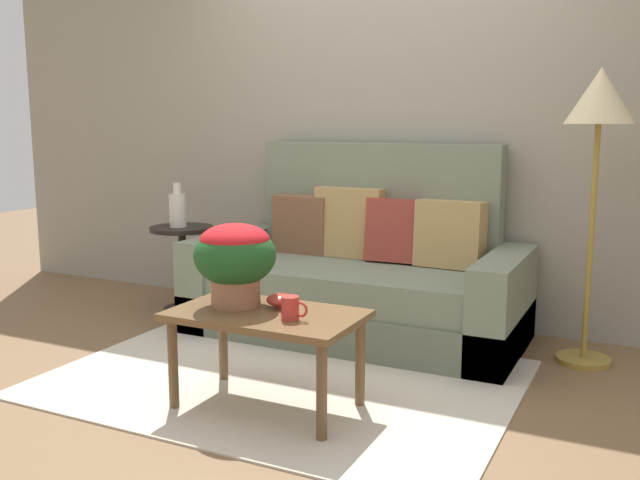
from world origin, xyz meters
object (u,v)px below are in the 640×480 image
at_px(couch, 361,278).
at_px(snack_bowl, 280,300).
at_px(side_table, 182,253).
at_px(coffee_table, 266,325).
at_px(potted_plant, 235,256).
at_px(coffee_mug, 291,308).
at_px(floor_lamp, 599,119).
at_px(table_vase, 178,209).

height_order(couch, snack_bowl, couch).
bearing_deg(couch, side_table, -176.31).
bearing_deg(coffee_table, potted_plant, 169.08).
bearing_deg(couch, coffee_table, -86.52).
height_order(couch, coffee_table, couch).
distance_m(side_table, potted_plant, 1.68).
xyz_separation_m(coffee_table, coffee_mug, (0.16, -0.06, 0.11)).
distance_m(potted_plant, snack_bowl, 0.29).
xyz_separation_m(coffee_table, side_table, (-1.37, 1.19, 0.02)).
bearing_deg(snack_bowl, coffee_mug, -47.82).
relative_size(side_table, floor_lamp, 0.38).
bearing_deg(potted_plant, snack_bowl, 14.96).
xyz_separation_m(coffee_mug, table_vase, (-1.54, 1.23, 0.21)).
distance_m(floor_lamp, table_vase, 2.68).
bearing_deg(coffee_table, side_table, 138.98).
distance_m(coffee_mug, snack_bowl, 0.21).
relative_size(floor_lamp, snack_bowl, 12.16).
distance_m(side_table, table_vase, 0.31).
bearing_deg(side_table, coffee_table, -41.02).
bearing_deg(potted_plant, coffee_table, -10.92).
xyz_separation_m(couch, side_table, (-1.29, -0.08, 0.06)).
distance_m(coffee_table, table_vase, 1.84).
bearing_deg(floor_lamp, couch, -179.56).
height_order(coffee_table, floor_lamp, floor_lamp).
bearing_deg(coffee_table, coffee_mug, -21.40).
xyz_separation_m(couch, snack_bowl, (0.10, -1.18, 0.14)).
bearing_deg(table_vase, couch, 4.47).
xyz_separation_m(floor_lamp, coffee_mug, (-1.07, -1.35, -0.80)).
bearing_deg(coffee_mug, table_vase, 141.32).
distance_m(side_table, floor_lamp, 2.75).
distance_m(potted_plant, coffee_mug, 0.40).
xyz_separation_m(couch, coffee_table, (0.08, -1.27, 0.05)).
xyz_separation_m(couch, coffee_mug, (0.24, -1.34, 0.16)).
relative_size(couch, coffee_mug, 16.17).
height_order(couch, coffee_mug, couch).
height_order(couch, table_vase, couch).
bearing_deg(table_vase, floor_lamp, 2.45).
xyz_separation_m(floor_lamp, potted_plant, (-1.41, -1.25, -0.62)).
bearing_deg(side_table, couch, 3.69).
relative_size(couch, coffee_table, 2.34).
bearing_deg(couch, table_vase, -175.53).
relative_size(couch, table_vase, 6.68).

